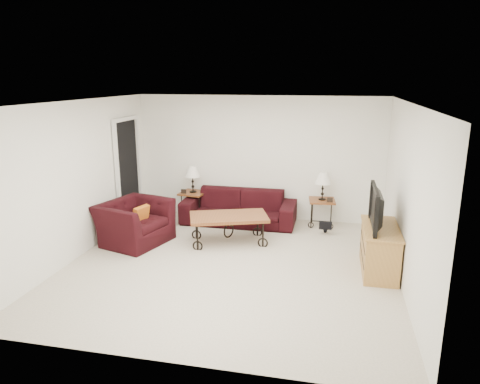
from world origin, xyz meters
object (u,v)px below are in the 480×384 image
(armchair, at_px, (135,222))
(side_table_right, at_px, (321,213))
(coffee_table, at_px, (229,229))
(television, at_px, (381,208))
(side_table_left, at_px, (193,205))
(lamp_right, at_px, (323,186))
(backpack, at_px, (326,221))
(sofa, at_px, (239,207))
(lamp_left, at_px, (193,179))
(tv_stand, at_px, (379,249))

(armchair, bearing_deg, side_table_right, -46.63)
(side_table_right, xyz_separation_m, coffee_table, (-1.57, -1.26, -0.02))
(television, bearing_deg, side_table_left, -118.80)
(lamp_right, xyz_separation_m, backpack, (0.10, -0.40, -0.57))
(coffee_table, height_order, backpack, coffee_table)
(side_table_left, height_order, armchair, armchair)
(armchair, bearing_deg, lamp_right, -46.63)
(sofa, relative_size, backpack, 4.86)
(armchair, height_order, backpack, armchair)
(backpack, bearing_deg, lamp_right, 80.17)
(sofa, height_order, lamp_right, lamp_right)
(lamp_right, relative_size, coffee_table, 0.40)
(lamp_left, bearing_deg, television, -28.80)
(tv_stand, xyz_separation_m, backpack, (-0.82, 1.53, -0.12))
(sofa, xyz_separation_m, armchair, (-1.56, -1.43, 0.04))
(side_table_right, bearing_deg, tv_stand, -64.68)
(lamp_right, height_order, backpack, lamp_right)
(side_table_right, xyz_separation_m, armchair, (-3.19, -1.61, 0.10))
(lamp_right, distance_m, television, 2.14)
(side_table_right, bearing_deg, side_table_left, 180.00)
(side_table_left, bearing_deg, television, -28.80)
(lamp_right, bearing_deg, tv_stand, -64.68)
(armchair, height_order, television, television)
(tv_stand, bearing_deg, coffee_table, 164.80)
(side_table_right, bearing_deg, armchair, -153.26)
(side_table_left, bearing_deg, tv_stand, -28.66)
(television, bearing_deg, lamp_left, -118.80)
(armchair, distance_m, television, 4.15)
(sofa, bearing_deg, television, -34.90)
(lamp_left, xyz_separation_m, armchair, (-0.56, -1.61, -0.44))
(coffee_table, distance_m, armchair, 1.66)
(side_table_right, height_order, tv_stand, tv_stand)
(lamp_left, height_order, backpack, lamp_left)
(lamp_right, height_order, coffee_table, lamp_right)
(side_table_right, height_order, backpack, side_table_right)
(television, bearing_deg, tv_stand, 90.00)
(coffee_table, bearing_deg, backpack, 27.35)
(television, xyz_separation_m, backpack, (-0.80, 1.53, -0.76))
(side_table_left, relative_size, armchair, 0.48)
(coffee_table, bearing_deg, side_table_left, 130.07)
(lamp_right, bearing_deg, sofa, -173.67)
(side_table_left, distance_m, backpack, 2.75)
(lamp_right, xyz_separation_m, tv_stand, (0.92, -1.94, -0.45))
(lamp_left, distance_m, backpack, 2.82)
(coffee_table, bearing_deg, sofa, 93.01)
(side_table_right, distance_m, backpack, 0.42)
(lamp_left, xyz_separation_m, tv_stand, (3.55, -1.94, -0.47))
(sofa, height_order, side_table_right, sofa)
(armchair, bearing_deg, side_table_left, -2.54)
(sofa, height_order, armchair, armchair)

